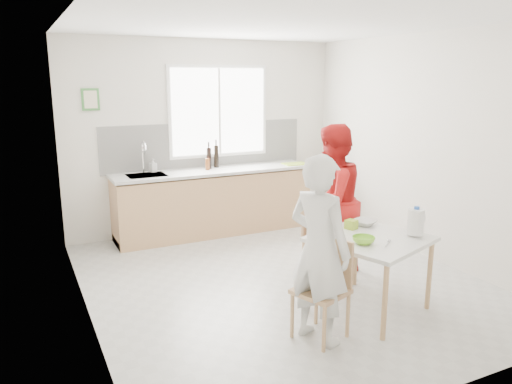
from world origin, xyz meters
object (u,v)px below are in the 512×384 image
dining_table (370,245)px  wine_bottle_a (216,156)px  milk_jug (416,221)px  bowl_green (364,240)px  wine_bottle_b (209,158)px  person_red (331,201)px  person_white (319,250)px  bowl_white (365,223)px  chair_far (322,234)px  chair_left (325,284)px

dining_table → wine_bottle_a: bearing=96.0°
dining_table → milk_jug: 0.48m
bowl_green → wine_bottle_b: size_ratio=0.68×
person_red → wine_bottle_b: bearing=-93.4°
person_white → bowl_white: 1.12m
chair_far → person_red: person_red is taller
dining_table → person_red: 0.93m
chair_left → person_white: size_ratio=0.53×
person_red → wine_bottle_b: size_ratio=5.64×
bowl_white → wine_bottle_b: wine_bottle_b is taller
chair_far → wine_bottle_b: bearing=83.7°
chair_far → bowl_green: 1.06m
person_white → bowl_green: size_ratio=7.81×
bowl_green → bowl_white: (0.37, 0.45, -0.00)m
bowl_white → bowl_green: bearing=-129.3°
bowl_green → wine_bottle_b: 3.15m
person_red → wine_bottle_b: 2.21m
dining_table → chair_left: (-0.65, -0.23, -0.18)m
dining_table → chair_left: bearing=-160.2°
dining_table → chair_far: 0.90m
person_white → chair_left: bearing=-90.0°
chair_far → dining_table: bearing=-113.2°
dining_table → bowl_green: bowl_green is taller
chair_left → person_white: person_white is taller
chair_far → bowl_white: 0.63m
bowl_green → wine_bottle_a: wine_bottle_a is taller
person_red → wine_bottle_a: 2.23m
dining_table → person_white: 0.80m
dining_table → wine_bottle_a: 3.11m
dining_table → wine_bottle_a: size_ratio=3.74×
milk_jug → bowl_white: bearing=92.6°
dining_table → bowl_green: 0.23m
person_red → bowl_white: bearing=73.6°
dining_table → bowl_white: (0.20, 0.34, 0.10)m
wine_bottle_b → chair_far: bearing=-76.5°
chair_far → person_red: size_ratio=0.52×
bowl_white → milk_jug: bearing=-67.7°
dining_table → wine_bottle_b: wine_bottle_b is taller
bowl_green → dining_table: bearing=33.8°
dining_table → person_white: (-0.74, -0.27, 0.15)m
person_red → milk_jug: person_red is taller
chair_left → milk_jug: milk_jug is taller
chair_far → bowl_green: (-0.22, -1.00, 0.26)m
wine_bottle_a → chair_far: bearing=-80.2°
dining_table → wine_bottle_a: (-0.32, 3.06, 0.43)m
bowl_white → chair_far: bearing=104.7°
bowl_green → bowl_white: size_ratio=0.90×
person_red → milk_jug: 1.07m
wine_bottle_a → dining_table: bearing=-84.0°
chair_left → bowl_white: (0.84, 0.57, 0.28)m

